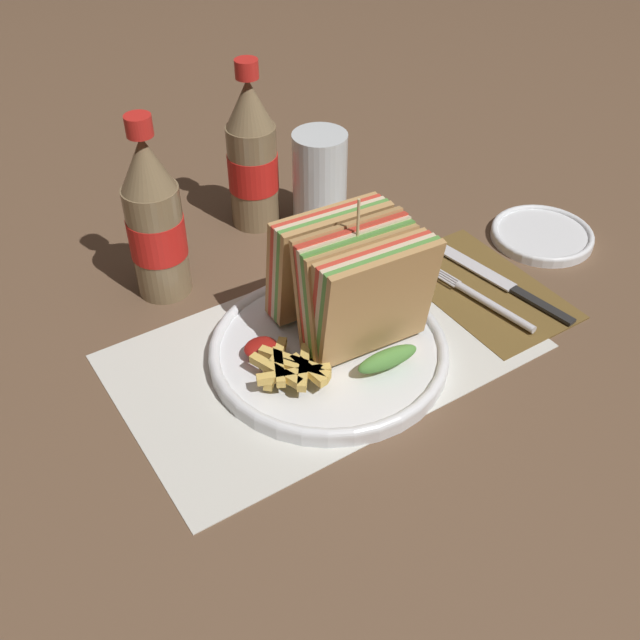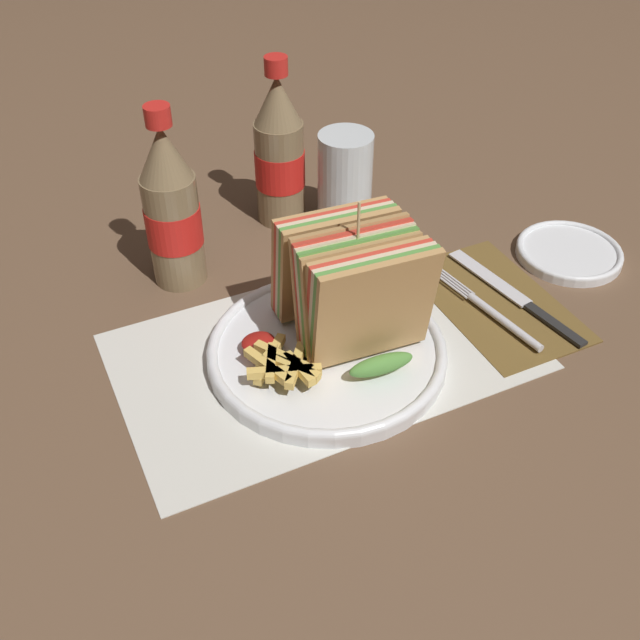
# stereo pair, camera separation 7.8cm
# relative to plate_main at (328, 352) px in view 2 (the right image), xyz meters

# --- Properties ---
(ground_plane) EXTENTS (4.00, 4.00, 0.00)m
(ground_plane) POSITION_rel_plate_main_xyz_m (-0.01, 0.00, -0.01)
(ground_plane) COLOR brown
(placemat) EXTENTS (0.44, 0.26, 0.00)m
(placemat) POSITION_rel_plate_main_xyz_m (0.00, 0.01, -0.01)
(placemat) COLOR silver
(placemat) RESTS_ON ground_plane
(plate_main) EXTENTS (0.25, 0.25, 0.02)m
(plate_main) POSITION_rel_plate_main_xyz_m (0.00, 0.00, 0.00)
(plate_main) COLOR white
(plate_main) RESTS_ON ground_plane
(club_sandwich) EXTENTS (0.13, 0.16, 0.17)m
(club_sandwich) POSITION_rel_plate_main_xyz_m (0.03, 0.01, 0.07)
(club_sandwich) COLOR tan
(club_sandwich) RESTS_ON plate_main
(fries_pile) EXTENTS (0.08, 0.09, 0.02)m
(fries_pile) POSITION_rel_plate_main_xyz_m (-0.06, -0.02, 0.02)
(fries_pile) COLOR #E0B756
(fries_pile) RESTS_ON plate_main
(ketchup_blob) EXTENTS (0.04, 0.03, 0.01)m
(ketchup_blob) POSITION_rel_plate_main_xyz_m (-0.07, 0.03, 0.02)
(ketchup_blob) COLOR maroon
(ketchup_blob) RESTS_ON plate_main
(napkin) EXTENTS (0.13, 0.22, 0.00)m
(napkin) POSITION_rel_plate_main_xyz_m (0.22, -0.00, -0.01)
(napkin) COLOR brown
(napkin) RESTS_ON ground_plane
(fork) EXTENTS (0.04, 0.18, 0.01)m
(fork) POSITION_rel_plate_main_xyz_m (0.20, -0.02, -0.00)
(fork) COLOR silver
(fork) RESTS_ON napkin
(knife) EXTENTS (0.05, 0.21, 0.00)m
(knife) POSITION_rel_plate_main_xyz_m (0.24, -0.00, -0.00)
(knife) COLOR black
(knife) RESTS_ON napkin
(coke_bottle_near) EXTENTS (0.06, 0.06, 0.22)m
(coke_bottle_near) POSITION_rel_plate_main_xyz_m (-0.10, 0.21, 0.08)
(coke_bottle_near) COLOR #7A6647
(coke_bottle_near) RESTS_ON ground_plane
(coke_bottle_far) EXTENTS (0.06, 0.06, 0.22)m
(coke_bottle_far) POSITION_rel_plate_main_xyz_m (0.07, 0.28, 0.08)
(coke_bottle_far) COLOR #7A6647
(coke_bottle_far) RESTS_ON ground_plane
(glass_near) EXTENTS (0.07, 0.07, 0.13)m
(glass_near) POSITION_rel_plate_main_xyz_m (0.13, 0.23, 0.05)
(glass_near) COLOR silver
(glass_near) RESTS_ON ground_plane
(side_saucer) EXTENTS (0.13, 0.13, 0.01)m
(side_saucer) POSITION_rel_plate_main_xyz_m (0.36, 0.04, -0.00)
(side_saucer) COLOR white
(side_saucer) RESTS_ON ground_plane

